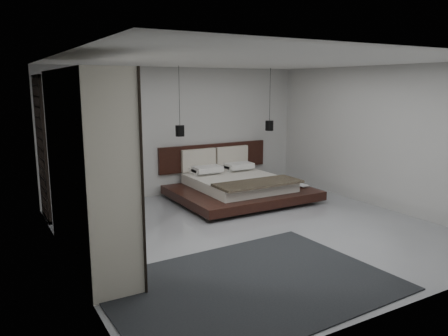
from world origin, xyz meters
TOP-DOWN VIEW (x-y plane):
  - floor at (0.00, 0.00)m, footprint 6.00×6.00m
  - ceiling at (0.00, 0.00)m, footprint 6.00×6.00m
  - wall_back at (0.00, 3.00)m, footprint 6.00×0.00m
  - wall_front at (0.00, -3.00)m, footprint 6.00×0.00m
  - wall_left at (-3.00, 0.00)m, footprint 0.00×6.00m
  - wall_right at (3.00, 0.00)m, footprint 0.00×6.00m
  - lattice_screen at (-2.95, 2.45)m, footprint 0.05×0.90m
  - bed at (0.84, 1.91)m, footprint 2.75×2.38m
  - book_lower at (1.97, 1.26)m, footprint 0.31×0.33m
  - book_upper at (1.95, 1.23)m, footprint 0.22×0.29m
  - pendant_left at (-0.29, 2.34)m, footprint 0.18×0.18m
  - pendant_right at (1.97, 2.34)m, footprint 0.19×0.19m
  - wardrobe at (-2.70, 0.04)m, footprint 0.63×2.67m
  - rug at (-1.20, -1.70)m, footprint 3.53×2.58m

SIDE VIEW (x-z plane):
  - floor at x=0.00m, z-range 0.00..0.00m
  - rug at x=-1.20m, z-range 0.00..0.01m
  - book_lower at x=1.97m, z-range 0.26..0.28m
  - bed at x=0.84m, z-range -0.25..0.82m
  - book_upper at x=1.95m, z-range 0.28..0.30m
  - lattice_screen at x=-2.95m, z-range 0.00..2.60m
  - wardrobe at x=-2.70m, z-range 0.00..2.62m
  - wall_back at x=0.00m, z-range -1.60..4.40m
  - wall_front at x=0.00m, z-range -1.60..4.40m
  - wall_left at x=-3.00m, z-range -1.60..4.40m
  - wall_right at x=3.00m, z-range -1.60..4.40m
  - pendant_left at x=-0.29m, z-range 0.78..2.21m
  - pendant_right at x=1.97m, z-range 0.79..2.21m
  - ceiling at x=0.00m, z-range 2.80..2.80m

